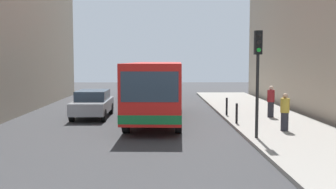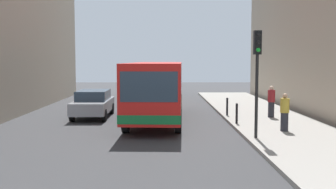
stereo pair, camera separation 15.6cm
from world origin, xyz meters
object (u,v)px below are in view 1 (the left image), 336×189
Objects in this scene: car_beside_bus at (93,103)px; pedestrian_mid_sidewalk at (271,102)px; bollard_near at (237,113)px; pedestrian_near_signal at (285,112)px; bus at (157,87)px; bollard_mid at (227,106)px; traffic_light at (258,64)px.

car_beside_bus is 9.56m from pedestrian_mid_sidewalk.
pedestrian_near_signal is at bearing -51.54° from bollard_near.
bus is 4.57m from bollard_near.
bollard_mid is 2.35m from pedestrian_mid_sidewalk.
bus is 2.52× the size of car_beside_bus.
traffic_light reaches higher than bollard_near.
car_beside_bus is at bearing 177.20° from bollard_mid.
car_beside_bus is at bearing 136.92° from traffic_light.
bollard_mid is (0.00, 2.92, 0.00)m from bollard_near.
pedestrian_mid_sidewalk is at bearing 173.19° from car_beside_bus.
bollard_mid is at bearing 177.42° from car_beside_bus.
bus is at bearing 117.87° from pedestrian_mid_sidewalk.
bollard_mid is at bearing 90.87° from traffic_light.
traffic_light reaches higher than bus.
bus reaches higher than car_beside_bus.
pedestrian_mid_sidewalk is at bearing -179.56° from bus.
bollard_mid is (-0.10, 6.57, -2.38)m from traffic_light.
car_beside_bus is 7.31m from bollard_mid.
bus is at bearing 148.19° from bollard_near.
bus is at bearing 165.30° from car_beside_bus.
bollard_near is at bearing 150.82° from bus.
bollard_mid is at bearing 90.00° from bollard_near.
car_beside_bus is 2.76× the size of pedestrian_near_signal.
traffic_light is 4.32× the size of bollard_mid.
traffic_light is 2.49× the size of pedestrian_mid_sidewalk.
traffic_light reaches higher than car_beside_bus.
pedestrian_mid_sidewalk reaches higher than bollard_mid.
bollard_near is at bearing -90.00° from bollard_mid.
pedestrian_near_signal is 0.97× the size of pedestrian_mid_sidewalk.
car_beside_bus is 8.01m from bollard_near.
bollard_near is at bearing 91.57° from traffic_light.
bus is at bearing -150.76° from pedestrian_near_signal.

